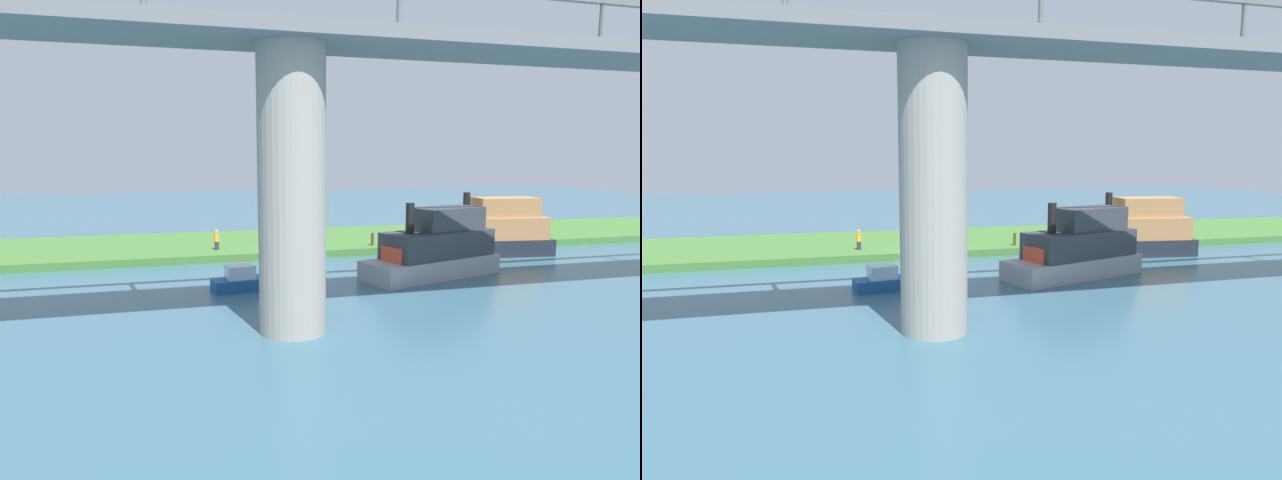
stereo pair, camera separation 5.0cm
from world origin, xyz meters
The scene contains 9 objects.
ground_plane centered at (0.00, 0.00, 0.00)m, with size 160.00×160.00×0.00m, color #386075.
grassy_bank centered at (0.00, -6.00, 0.25)m, with size 80.00×12.00×0.50m, color #427533.
bridge_pylon centered at (3.46, 15.19, 5.41)m, with size 2.58×2.58×10.82m, color #9E998E.
bridge_span centered at (3.46, 15.17, 11.32)m, with size 71.63×4.30×3.25m.
person_on_bank centered at (4.75, -2.30, 1.20)m, with size 0.48×0.48×1.39m.
mooring_post centered at (-6.17, -1.21, 0.94)m, with size 0.20×0.20×0.89m, color brown.
pontoon_yellow centered at (-6.68, 7.38, 1.59)m, with size 8.86×5.17×4.29m.
riverboat_paddlewheel centered at (4.11, 7.70, 0.46)m, with size 4.02×1.84×1.29m.
houseboat_blue centered at (-13.94, 1.93, 1.62)m, with size 8.85×3.97×4.37m.
Camera 1 is at (8.12, 35.65, 6.73)m, focal length 31.19 mm.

